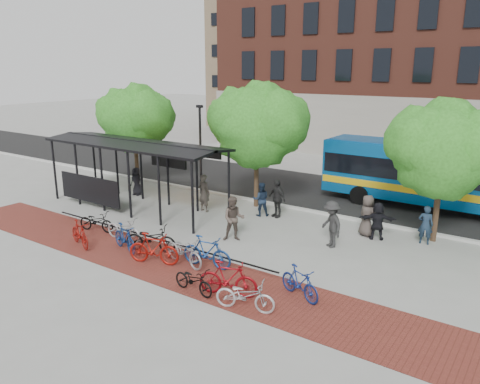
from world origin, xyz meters
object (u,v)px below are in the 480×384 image
Objects in this scene: bus at (446,174)px; pedestrian_6 at (367,216)px; tree_a at (136,116)px; bike_0 at (96,221)px; bike_6 at (184,251)px; pedestrian_9 at (331,224)px; pedestrian_5 at (378,221)px; lamp_post_left at (200,147)px; bike_2 at (124,229)px; bike_5 at (154,249)px; bike_9 at (228,279)px; tree_c at (446,147)px; pedestrian_8 at (234,219)px; pedestrian_1 at (204,193)px; bike_8 at (194,280)px; pedestrian_4 at (277,198)px; bike_1 at (80,234)px; bike_7 at (207,252)px; pedestrian_2 at (261,199)px; bike_3 at (125,238)px; bike_11 at (300,283)px; bike_4 at (151,239)px; bus_shelter at (133,151)px; tree_b at (259,122)px; pedestrian_7 at (426,225)px; pedestrian_0 at (137,181)px; bike_10 at (245,295)px.

pedestrian_6 is at bearing -107.96° from bus.
bike_0 is at bearing -55.41° from tree_a.
pedestrian_9 is at bearing -26.31° from bike_6.
lamp_post_left is at bearing -30.30° from pedestrian_5.
bike_2 is 0.96× the size of bike_5.
bike_9 is at bearing -33.54° from tree_a.
pedestrian_8 is (-7.12, -4.85, -3.09)m from tree_c.
pedestrian_1 is at bearing -144.57° from bus.
pedestrian_4 is at bearing 17.72° from bike_8.
bike_1 is (1.13, -9.27, -2.21)m from lamp_post_left.
pedestrian_8 is at bearing 7.30° from bike_7.
bus is at bearing -177.36° from pedestrian_2.
bike_1 is 0.91× the size of bike_9.
bus is 17.27m from bike_0.
tree_c is 3.48× the size of pedestrian_2.
lamp_post_left is at bearing 36.65° from bike_3.
pedestrian_5 is at bearing 19.05° from bike_11.
pedestrian_6 reaches higher than bike_5.
lamp_post_left is 2.55× the size of bike_7.
bike_4 is 1.11× the size of pedestrian_4.
pedestrian_2 is at bearing 22.17° from bus_shelter.
bus is at bearing -32.38° from bike_9.
tree_b is 8.72m from bike_2.
tree_c is 3.30m from pedestrian_7.
pedestrian_6 reaches higher than pedestrian_2.
bike_9 is at bearing -36.31° from pedestrian_0.
bike_2 is at bearing 66.34° from pedestrian_6.
pedestrian_0 is at bearing -19.12° from pedestrian_5.
bike_0 is 12.38m from pedestrian_5.
bus_shelter reaches higher than bus.
pedestrian_6 reaches higher than pedestrian_0.
pedestrian_1 reaches higher than bike_1.
pedestrian_7 is at bearing -2.81° from pedestrian_8.
bike_2 is 6.80m from bike_9.
bus_shelter is 14.42m from pedestrian_7.
bus_shelter is 5.28× the size of bike_7.
bike_4 is at bearing -159.17° from pedestrian_8.
bus_shelter is 9.10m from bike_7.
lamp_post_left is (1.13, 4.08, -0.25)m from bus_shelter.
bike_5 is at bearing -118.79° from bus.
pedestrian_2 is (0.99, -1.30, -3.61)m from tree_b.
bike_1 is 0.89× the size of bike_5.
tree_a reaches higher than pedestrian_9.
pedestrian_5 is at bearing -41.43° from bike_7.
tree_c is 5.29m from bus.
pedestrian_5 is (9.81, 7.77, 0.29)m from bike_1.
bike_10 is (2.95, -1.82, -0.11)m from bike_7.
bus reaches higher than bike_11.
bike_2 is 5.92m from bike_8.
bike_2 is 1.00× the size of pedestrian_8.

